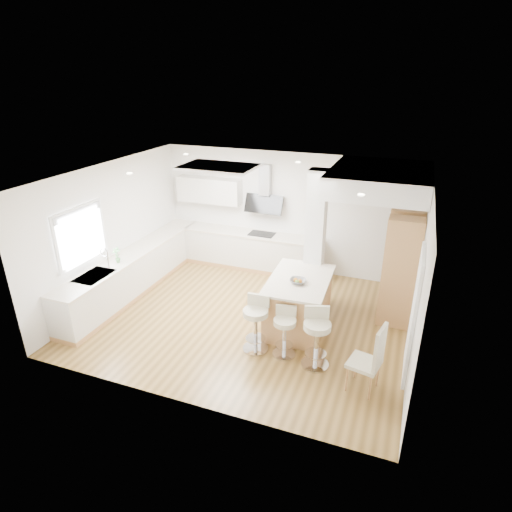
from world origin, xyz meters
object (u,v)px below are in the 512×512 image
at_px(bar_stool_a, 256,321).
at_px(bar_stool_c, 317,335).
at_px(peninsula, 299,302).
at_px(dining_chair, 372,357).
at_px(bar_stool_b, 285,329).

relative_size(bar_stool_a, bar_stool_c, 0.98).
xyz_separation_m(bar_stool_a, bar_stool_c, (1.06, -0.06, 0.01)).
xyz_separation_m(peninsula, bar_stool_c, (0.58, -1.04, 0.08)).
distance_m(bar_stool_c, dining_chair, 0.96).
relative_size(peninsula, bar_stool_b, 1.89).
bearing_deg(bar_stool_b, bar_stool_c, -19.66).
relative_size(bar_stool_a, bar_stool_b, 1.13).
distance_m(peninsula, bar_stool_a, 1.09).
relative_size(bar_stool_a, dining_chair, 0.87).
distance_m(bar_stool_b, bar_stool_c, 0.57).
bearing_deg(bar_stool_b, dining_chair, -26.99).
xyz_separation_m(bar_stool_a, dining_chair, (1.95, -0.41, 0.05)).
distance_m(peninsula, bar_stool_b, 0.95).
height_order(peninsula, bar_stool_a, peninsula).
distance_m(peninsula, dining_chair, 2.02).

